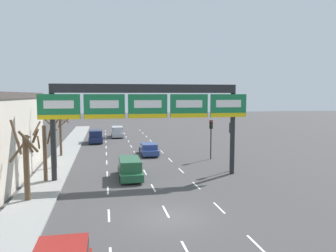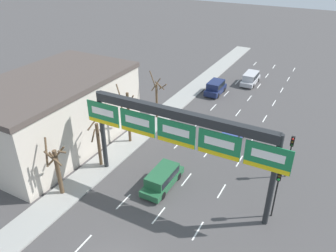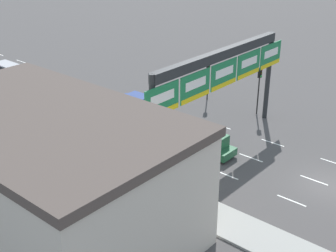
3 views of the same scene
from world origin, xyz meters
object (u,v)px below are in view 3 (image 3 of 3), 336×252
suv_navy (12,90)px  tree_bare_second (146,153)px  tree_bare_closest (42,107)px  car_blue (136,101)px  tree_bare_furthest (96,122)px  suv_silver (8,70)px  suv_green (205,141)px  tree_bare_third (203,177)px  traffic_light_near_gantry (259,81)px  traffic_light_mid_block (208,70)px  sign_gantry (221,70)px

suv_navy → tree_bare_second: 21.44m
tree_bare_closest → tree_bare_second: 10.93m
car_blue → tree_bare_closest: (-9.64, 0.78, 2.17)m
car_blue → tree_bare_furthest: tree_bare_furthest is taller
suv_silver → tree_bare_closest: tree_bare_closest is taller
suv_silver → suv_green: 26.99m
suv_silver → tree_bare_third: 32.67m
suv_navy → tree_bare_third: bearing=-98.1°
suv_green → tree_bare_furthest: 8.39m
car_blue → tree_bare_closest: bearing=175.3°
suv_navy → tree_bare_second: size_ratio=0.88×
tree_bare_closest → traffic_light_near_gantry: bearing=-32.3°
suv_silver → tree_bare_second: bearing=-103.8°
suv_green → tree_bare_closest: size_ratio=0.82×
traffic_light_mid_block → tree_bare_furthest: size_ratio=0.66×
suv_green → suv_silver: bearing=89.9°
suv_green → traffic_light_mid_block: 11.32m
traffic_light_mid_block → tree_bare_closest: bearing=164.3°
tree_bare_furthest → tree_bare_closest: bearing=91.7°
suv_green → tree_bare_closest: (-6.72, 10.83, 1.98)m
car_blue → tree_bare_furthest: (-9.45, -5.38, 2.62)m
tree_bare_third → tree_bare_second: bearing=86.5°
suv_navy → tree_bare_third: size_ratio=0.79×
sign_gantry → tree_bare_second: sign_gantry is taller
traffic_light_mid_block → sign_gantry: bearing=-139.2°
tree_bare_third → tree_bare_furthest: bearing=87.7°
tree_bare_second → tree_bare_closest: bearing=90.5°
tree_bare_second → car_blue: bearing=46.8°
car_blue → tree_bare_third: bearing=-123.3°
tree_bare_closest → suv_green: bearing=-58.2°
tree_bare_second → tree_bare_third: (-0.29, -4.80, 0.21)m
tree_bare_second → tree_bare_furthest: (0.09, 4.77, 0.80)m
tree_bare_second → tree_bare_furthest: 4.83m
suv_navy → traffic_light_mid_block: size_ratio=0.98×
suv_navy → suv_silver: bearing=61.2°
tree_bare_third → tree_bare_furthest: 9.59m
suv_green → traffic_light_mid_block: traffic_light_mid_block is taller
suv_silver → tree_bare_furthest: (-6.57, -22.31, 2.39)m
suv_green → tree_bare_closest: 12.90m
tree_bare_second → traffic_light_mid_block: bearing=22.4°
sign_gantry → traffic_light_near_gantry: bearing=7.6°
suv_green → tree_bare_closest: tree_bare_closest is taller
tree_bare_third → tree_bare_furthest: size_ratio=0.82×
suv_green → tree_bare_furthest: bearing=144.4°
car_blue → suv_green: bearing=-106.2°
suv_navy → tree_bare_closest: size_ratio=0.70×
tree_bare_furthest → car_blue: bearing=29.6°
tree_bare_furthest → tree_bare_third: bearing=-92.3°
car_blue → traffic_light_mid_block: 7.54m
traffic_light_near_gantry → tree_bare_second: size_ratio=0.94×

